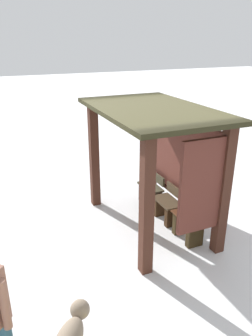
# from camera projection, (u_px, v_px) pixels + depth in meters

# --- Properties ---
(ground_plane) EXTENTS (60.00, 60.00, 0.00)m
(ground_plane) POSITION_uv_depth(u_px,v_px,m) (149.00, 224.00, 6.79)
(ground_plane) COLOR white
(bus_shelter) EXTENTS (3.03, 1.91, 2.42)m
(bus_shelter) POSITION_uv_depth(u_px,v_px,m) (164.00, 146.00, 6.14)
(bus_shelter) COLOR #432419
(bus_shelter) RESTS_ON ground
(bench_left_inside) EXTENTS (0.67, 0.35, 0.74)m
(bench_left_inside) POSITION_uv_depth(u_px,v_px,m) (151.00, 192.00, 7.49)
(bench_left_inside) COLOR #413C2A
(bench_left_inside) RESTS_ON ground
(bench_center_inside) EXTENTS (0.67, 0.39, 0.73)m
(bench_center_inside) POSITION_uv_depth(u_px,v_px,m) (168.00, 207.00, 6.84)
(bench_center_inside) COLOR #453523
(bench_center_inside) RESTS_ON ground
(bench_right_inside) EXTENTS (0.67, 0.37, 0.78)m
(bench_right_inside) POSITION_uv_depth(u_px,v_px,m) (189.00, 224.00, 6.17)
(bench_right_inside) COLOR #502916
(bench_right_inside) RESTS_ON ground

